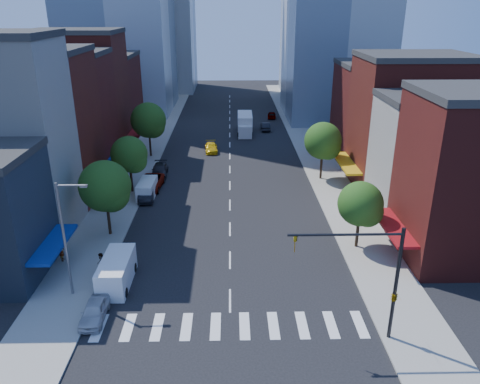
# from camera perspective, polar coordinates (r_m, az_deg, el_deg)

# --- Properties ---
(ground) EXTENTS (220.00, 220.00, 0.00)m
(ground) POSITION_cam_1_polar(r_m,az_deg,el_deg) (35.94, -1.22, -13.09)
(ground) COLOR black
(ground) RESTS_ON ground
(sidewalk_left) EXTENTS (5.00, 120.00, 0.15)m
(sidewalk_left) POSITION_cam_1_polar(r_m,az_deg,el_deg) (73.52, -11.08, 5.25)
(sidewalk_left) COLOR gray
(sidewalk_left) RESTS_ON ground
(sidewalk_right) EXTENTS (5.00, 120.00, 0.15)m
(sidewalk_right) POSITION_cam_1_polar(r_m,az_deg,el_deg) (73.47, 8.59, 5.40)
(sidewalk_right) COLOR gray
(sidewalk_right) RESTS_ON ground
(crosswalk) EXTENTS (19.00, 3.00, 0.01)m
(crosswalk) POSITION_cam_1_polar(r_m,az_deg,el_deg) (33.52, -1.22, -16.02)
(crosswalk) COLOR silver
(crosswalk) RESTS_ON ground
(bldg_left_2) EXTENTS (12.00, 9.00, 16.00)m
(bldg_left_2) POSITION_cam_1_polar(r_m,az_deg,el_deg) (55.69, -23.64, 6.97)
(bldg_left_2) COLOR #591915
(bldg_left_2) RESTS_ON ground
(bldg_left_3) EXTENTS (12.00, 8.00, 15.00)m
(bldg_left_3) POSITION_cam_1_polar(r_m,az_deg,el_deg) (63.53, -20.84, 8.56)
(bldg_left_3) COLOR #541815
(bldg_left_3) RESTS_ON ground
(bldg_left_4) EXTENTS (12.00, 9.00, 17.00)m
(bldg_left_4) POSITION_cam_1_polar(r_m,az_deg,el_deg) (71.25, -18.78, 10.96)
(bldg_left_4) COLOR #591915
(bldg_left_4) RESTS_ON ground
(bldg_left_5) EXTENTS (12.00, 10.00, 13.00)m
(bldg_left_5) POSITION_cam_1_polar(r_m,az_deg,el_deg) (80.57, -16.69, 10.89)
(bldg_left_5) COLOR #541815
(bldg_left_5) RESTS_ON ground
(bldg_right_1) EXTENTS (12.00, 8.00, 12.00)m
(bldg_right_1) POSITION_cam_1_polar(r_m,az_deg,el_deg) (51.23, 22.95, 3.55)
(bldg_right_1) COLOR beige
(bldg_right_1) RESTS_ON ground
(bldg_right_2) EXTENTS (12.00, 10.00, 15.00)m
(bldg_right_2) POSITION_cam_1_polar(r_m,az_deg,el_deg) (58.86, 19.79, 7.73)
(bldg_right_2) COLOR #591915
(bldg_right_2) RESTS_ON ground
(bldg_right_3) EXTENTS (12.00, 10.00, 13.00)m
(bldg_right_3) POSITION_cam_1_polar(r_m,az_deg,el_deg) (68.27, 16.85, 9.03)
(bldg_right_3) COLOR #541815
(bldg_right_3) RESTS_ON ground
(traffic_signal) EXTENTS (7.24, 2.24, 8.00)m
(traffic_signal) POSITION_cam_1_polar(r_m,az_deg,el_deg) (31.45, 17.49, -10.77)
(traffic_signal) COLOR black
(traffic_signal) RESTS_ON sidewalk_right
(streetlight) EXTENTS (2.25, 0.25, 9.00)m
(streetlight) POSITION_cam_1_polar(r_m,az_deg,el_deg) (36.12, -20.44, -4.70)
(streetlight) COLOR slate
(streetlight) RESTS_ON sidewalk_left
(tree_left_near) EXTENTS (4.80, 4.80, 7.30)m
(tree_left_near) POSITION_cam_1_polar(r_m,az_deg,el_deg) (44.83, -15.95, 0.45)
(tree_left_near) COLOR black
(tree_left_near) RESTS_ON sidewalk_left
(tree_left_mid) EXTENTS (4.20, 4.20, 6.65)m
(tree_left_mid) POSITION_cam_1_polar(r_m,az_deg,el_deg) (55.05, -13.21, 4.31)
(tree_left_mid) COLOR black
(tree_left_mid) RESTS_ON sidewalk_left
(tree_left_far) EXTENTS (5.00, 5.00, 7.75)m
(tree_left_far) POSITION_cam_1_polar(r_m,az_deg,el_deg) (68.15, -10.98, 8.41)
(tree_left_far) COLOR black
(tree_left_far) RESTS_ON sidewalk_left
(tree_right_near) EXTENTS (4.00, 4.00, 6.20)m
(tree_right_near) POSITION_cam_1_polar(r_m,az_deg,el_deg) (42.42, 14.67, -1.64)
(tree_right_near) COLOR black
(tree_right_near) RESTS_ON sidewalk_right
(tree_right_far) EXTENTS (4.60, 4.60, 7.20)m
(tree_right_far) POSITION_cam_1_polar(r_m,az_deg,el_deg) (58.71, 10.22, 5.98)
(tree_right_far) COLOR black
(tree_right_far) RESTS_ON sidewalk_right
(parked_car_front) EXTENTS (1.62, 3.93, 1.33)m
(parked_car_front) POSITION_cam_1_polar(r_m,az_deg,el_deg) (35.27, -17.32, -13.68)
(parked_car_front) COLOR #B8B9BD
(parked_car_front) RESTS_ON ground
(parked_car_second) EXTENTS (2.13, 4.92, 1.58)m
(parked_car_second) POSITION_cam_1_polar(r_m,az_deg,el_deg) (54.21, -11.34, -0.01)
(parked_car_second) COLOR black
(parked_car_second) RESTS_ON ground
(parked_car_third) EXTENTS (2.95, 5.79, 1.57)m
(parked_car_third) POSITION_cam_1_polar(r_m,az_deg,el_deg) (56.98, -10.85, 1.11)
(parked_car_third) COLOR #999999
(parked_car_third) RESTS_ON ground
(parked_car_rear) EXTENTS (2.22, 4.89, 1.39)m
(parked_car_rear) POSITION_cam_1_polar(r_m,az_deg,el_deg) (61.47, -9.76, 2.65)
(parked_car_rear) COLOR black
(parked_car_rear) RESTS_ON ground
(cargo_van_near) EXTENTS (2.19, 5.32, 2.27)m
(cargo_van_near) POSITION_cam_1_polar(r_m,az_deg,el_deg) (38.34, -14.85, -9.47)
(cargo_van_near) COLOR white
(cargo_van_near) RESTS_ON ground
(cargo_van_far) EXTENTS (1.92, 4.51, 1.90)m
(cargo_van_far) POSITION_cam_1_polar(r_m,az_deg,el_deg) (54.61, -11.27, 0.33)
(cargo_van_far) COLOR white
(cargo_van_far) RESTS_ON ground
(taxi) EXTENTS (2.12, 4.56, 1.29)m
(taxi) POSITION_cam_1_polar(r_m,az_deg,el_deg) (70.73, -3.53, 5.44)
(taxi) COLOR gold
(taxi) RESTS_ON ground
(traffic_car_oncoming) EXTENTS (1.56, 4.15, 1.35)m
(traffic_car_oncoming) POSITION_cam_1_polar(r_m,az_deg,el_deg) (83.31, 3.10, 8.00)
(traffic_car_oncoming) COLOR black
(traffic_car_oncoming) RESTS_ON ground
(traffic_car_far) EXTENTS (1.81, 3.91, 1.30)m
(traffic_car_far) POSITION_cam_1_polar(r_m,az_deg,el_deg) (92.48, 3.89, 9.36)
(traffic_car_far) COLOR #999999
(traffic_car_far) RESTS_ON ground
(box_truck) EXTENTS (2.64, 8.14, 3.26)m
(box_truck) POSITION_cam_1_polar(r_m,az_deg,el_deg) (80.79, 0.60, 8.22)
(box_truck) COLOR silver
(box_truck) RESTS_ON ground
(pedestrian_near) EXTENTS (0.53, 0.71, 1.76)m
(pedestrian_near) POSITION_cam_1_polar(r_m,az_deg,el_deg) (43.02, -20.91, -6.75)
(pedestrian_near) COLOR #999999
(pedestrian_near) RESTS_ON sidewalk_left
(pedestrian_far) EXTENTS (0.78, 0.94, 1.75)m
(pedestrian_far) POSITION_cam_1_polar(r_m,az_deg,el_deg) (40.15, -16.56, -8.30)
(pedestrian_far) COLOR #999999
(pedestrian_far) RESTS_ON sidewalk_left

